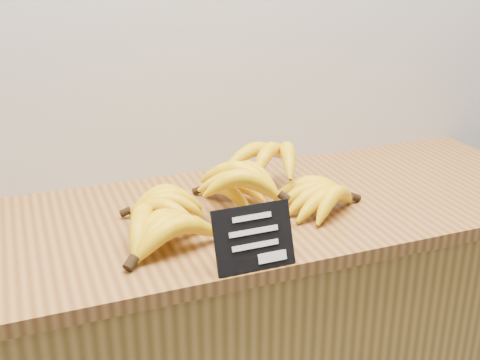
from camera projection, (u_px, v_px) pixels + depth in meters
name	position (u px, v px, depth m)	size (l,w,h in m)	color
counter_top	(232.00, 216.00, 1.34)	(1.58, 0.54, 0.03)	olive
chalkboard_sign	(254.00, 238.00, 1.09)	(0.15, 0.01, 0.12)	black
banana_pile	(231.00, 194.00, 1.29)	(0.59, 0.34, 0.12)	yellow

